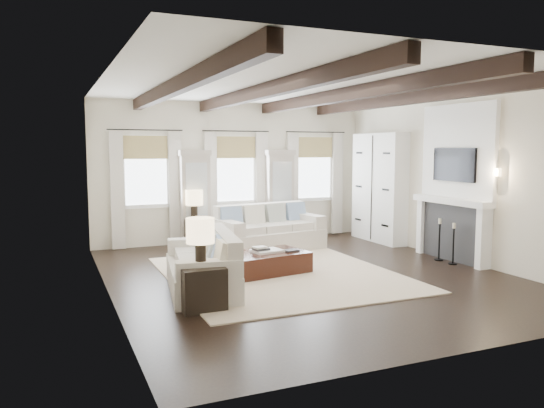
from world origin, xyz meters
name	(u,v)px	position (x,y,z in m)	size (l,w,h in m)	color
ground	(307,275)	(0.00, 0.00, 0.00)	(7.50, 7.50, 0.00)	black
room_shell	(322,163)	(0.75, 0.90, 1.89)	(6.54, 7.54, 3.22)	silver
area_rug	(280,274)	(-0.40, 0.23, 0.01)	(3.74, 4.25, 0.02)	beige
sofa_back	(268,232)	(0.26, 2.33, 0.39)	(2.40, 1.37, 0.97)	beige
sofa_left	(206,267)	(-1.85, -0.22, 0.36)	(1.25, 2.20, 0.89)	beige
ottoman	(265,263)	(-0.60, 0.41, 0.18)	(1.41, 0.88, 0.37)	black
tray	(267,251)	(-0.56, 0.43, 0.39)	(0.50, 0.38, 0.04)	white
book_lower	(261,249)	(-0.67, 0.44, 0.43)	(0.26, 0.20, 0.04)	#262628
book_upper	(260,247)	(-0.71, 0.41, 0.46)	(0.22, 0.17, 0.03)	beige
book_loose	(291,251)	(-0.16, 0.31, 0.38)	(0.24, 0.18, 0.03)	#262628
side_table_front	(201,287)	(-2.17, -1.11, 0.29)	(0.58, 0.58, 0.58)	black
lamp_front	(200,233)	(-2.17, -1.11, 1.03)	(0.38, 0.38, 0.66)	black
side_table_back	(195,233)	(-1.11, 3.25, 0.31)	(0.41, 0.41, 0.62)	black
lamp_back	(194,199)	(-1.11, 3.25, 1.05)	(0.37, 0.37, 0.64)	black
candlestick_near	(453,247)	(2.90, -0.30, 0.32)	(0.16, 0.16, 0.78)	black
candlestick_far	(439,243)	(2.90, 0.08, 0.34)	(0.17, 0.17, 0.82)	black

